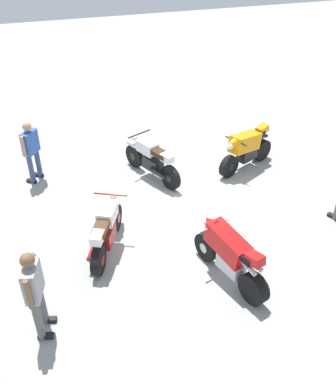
{
  "coord_description": "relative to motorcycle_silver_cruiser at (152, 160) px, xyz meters",
  "views": [
    {
      "loc": [
        -7.94,
        2.91,
        6.08
      ],
      "look_at": [
        -0.49,
        0.5,
        0.75
      ],
      "focal_mm": 40.57,
      "sensor_mm": 36.0,
      "label": 1
    }
  ],
  "objects": [
    {
      "name": "motorcycle_silver_cruiser",
      "position": [
        0.0,
        0.0,
        0.0
      ],
      "size": [
        1.96,
        0.99,
        1.09
      ],
      "rotation": [
        0.0,
        0.0,
        0.41
      ],
      "color": "black",
      "rests_on": "ground"
    },
    {
      "name": "ground_plane",
      "position": [
        -1.35,
        -0.34,
        -0.52
      ],
      "size": [
        40.0,
        40.0,
        0.0
      ],
      "primitive_type": "plane",
      "color": "#9E9E99"
    },
    {
      "name": "motorcycle_cream_vintage",
      "position": [
        -2.43,
        1.66,
        -0.03
      ],
      "size": [
        1.82,
        1.05,
        1.07
      ],
      "rotation": [
        0.0,
        0.0,
        5.83
      ],
      "color": "black",
      "rests_on": "ground"
    },
    {
      "name": "person_in_gray_shirt",
      "position": [
        -4.1,
        3.1,
        0.46
      ],
      "size": [
        0.66,
        0.4,
        1.71
      ],
      "rotation": [
        0.0,
        0.0,
        4.47
      ],
      "color": "#59595B",
      "rests_on": "ground"
    },
    {
      "name": "motorcycle_orange_sportbike",
      "position": [
        -0.3,
        -2.51,
        0.07
      ],
      "size": [
        1.03,
        1.85,
        1.14
      ],
      "rotation": [
        0.0,
        0.0,
        2.0
      ],
      "color": "black",
      "rests_on": "ground"
    },
    {
      "name": "person_in_blue_shirt",
      "position": [
        0.79,
        2.88,
        0.4
      ],
      "size": [
        0.56,
        0.5,
        1.62
      ],
      "rotation": [
        0.0,
        0.0,
        0.92
      ],
      "color": "#384772",
      "rests_on": "ground"
    },
    {
      "name": "motorcycle_red_sportbike",
      "position": [
        -3.94,
        -0.37,
        0.07
      ],
      "size": [
        1.93,
        0.86,
        1.14
      ],
      "rotation": [
        0.0,
        0.0,
        0.28
      ],
      "color": "black",
      "rests_on": "ground"
    }
  ]
}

